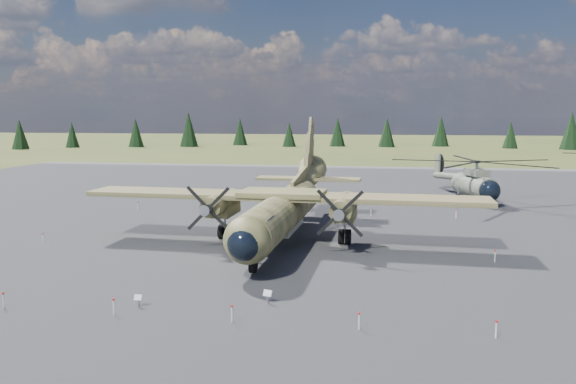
# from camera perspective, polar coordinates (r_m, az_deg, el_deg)

# --- Properties ---
(ground) EXTENTS (500.00, 500.00, 0.00)m
(ground) POSITION_cam_1_polar(r_m,az_deg,el_deg) (40.50, -3.47, -6.17)
(ground) COLOR brown
(ground) RESTS_ON ground
(apron) EXTENTS (120.00, 120.00, 0.04)m
(apron) POSITION_cam_1_polar(r_m,az_deg,el_deg) (50.06, -0.92, -3.45)
(apron) COLOR #59595E
(apron) RESTS_ON ground
(transport_plane) EXTENTS (30.81, 28.01, 10.17)m
(transport_plane) POSITION_cam_1_polar(r_m,az_deg,el_deg) (43.95, -0.30, -1.16)
(transport_plane) COLOR #424424
(transport_plane) RESTS_ON ground
(helicopter_near) EXTENTS (23.27, 24.05, 4.78)m
(helicopter_near) POSITION_cam_1_polar(r_m,az_deg,el_deg) (66.41, 18.43, 1.89)
(helicopter_near) COLOR slate
(helicopter_near) RESTS_ON ground
(info_placard_left) EXTENTS (0.43, 0.20, 0.66)m
(info_placard_left) POSITION_cam_1_polar(r_m,az_deg,el_deg) (30.27, -14.98, -10.43)
(info_placard_left) COLOR gray
(info_placard_left) RESTS_ON ground
(info_placard_right) EXTENTS (0.50, 0.33, 0.73)m
(info_placard_right) POSITION_cam_1_polar(r_m,az_deg,el_deg) (29.77, -2.08, -10.37)
(info_placard_right) COLOR gray
(info_placard_right) RESTS_ON ground
(barrier_fence) EXTENTS (33.12, 29.62, 0.85)m
(barrier_fence) POSITION_cam_1_polar(r_m,az_deg,el_deg) (40.41, -4.14, -5.47)
(barrier_fence) COLOR silver
(barrier_fence) RESTS_ON ground
(treeline) EXTENTS (300.50, 303.18, 10.93)m
(treeline) POSITION_cam_1_polar(r_m,az_deg,el_deg) (40.81, 2.84, 0.73)
(treeline) COLOR black
(treeline) RESTS_ON ground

